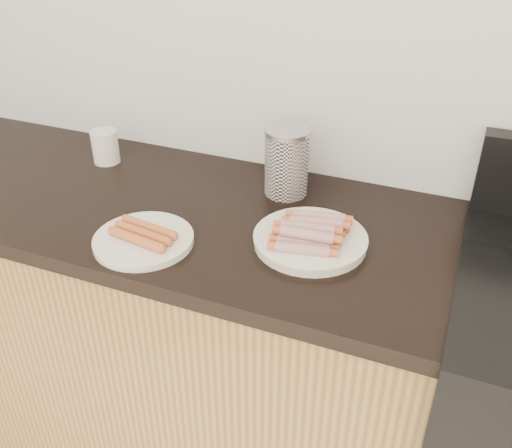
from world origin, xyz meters
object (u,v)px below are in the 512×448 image
at_px(side_plate, 144,240).
at_px(mug, 105,147).
at_px(main_plate, 310,241).
at_px(canister, 287,162).

xyz_separation_m(side_plate, mug, (-0.33, 0.33, 0.04)).
height_order(main_plate, mug, mug).
bearing_deg(canister, side_plate, -122.43).
relative_size(side_plate, canister, 1.28).
height_order(main_plate, side_plate, same).
bearing_deg(mug, side_plate, -45.36).
height_order(canister, mug, canister).
relative_size(side_plate, mug, 2.41).
bearing_deg(side_plate, mug, 134.64).
distance_m(side_plate, mug, 0.47).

